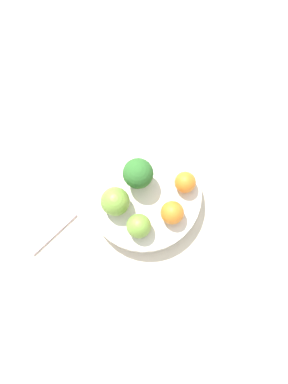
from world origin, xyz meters
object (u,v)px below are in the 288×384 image
Objects in this scene: orange_back at (185,182)px; apple_green at (139,226)px; napkin at (35,213)px; apple_red at (115,201)px; bowl at (144,196)px; orange_front at (172,213)px; broccoli at (138,174)px.

apple_green is at bearing -89.11° from orange_back.
apple_green is at bearing 37.50° from napkin.
apple_red is 0.43× the size of napkin.
bowl is at bearing -120.95° from orange_back.
apple_red is 1.23× the size of orange_front.
napkin is at bearing -135.06° from orange_front.
bowl is 0.21m from napkin.
bowl is 0.09m from orange_back.
broccoli is at bearing 137.88° from apple_green.
apple_red reaches higher than apple_green.
apple_green reaches higher than napkin.
broccoli is at bearing 96.52° from apple_red.
bowl is 0.08m from orange_front.
orange_back reaches higher than bowl.
napkin is at bearing -123.57° from orange_back.
orange_front is 1.07× the size of orange_back.
apple_green is 0.06m from orange_front.
orange_front is at bearing -0.67° from broccoli.
broccoli reaches higher than napkin.
orange_back is 0.32× the size of napkin.
broccoli is 0.06m from apple_red.
broccoli reaches higher than orange_front.
napkin is (-0.12, -0.17, -0.02)m from bowl.
broccoli is at bearing -139.77° from orange_back.
orange_back is at bearing 63.57° from apple_red.
broccoli is (-0.03, 0.01, 0.06)m from bowl.
orange_front is 0.27m from napkin.
broccoli is 0.09m from orange_front.
bowl is 3.14× the size of broccoli.
orange_front reaches higher than bowl.
apple_red is (-0.02, -0.05, 0.04)m from bowl.
apple_red is at bearing -143.66° from orange_front.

